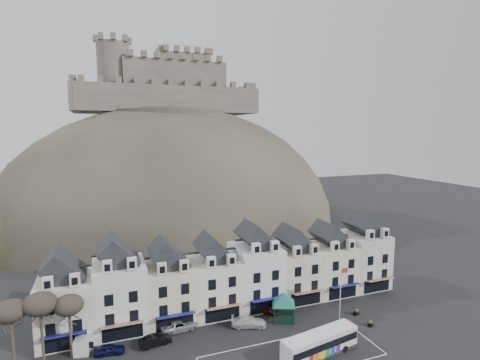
% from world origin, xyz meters
% --- Properties ---
extents(coach_bay_markings, '(22.00, 7.50, 0.01)m').
position_xyz_m(coach_bay_markings, '(2.00, 1.25, 0.00)').
color(coach_bay_markings, silver).
rests_on(coach_bay_markings, ground).
extents(townhouse_terrace, '(54.40, 9.35, 11.80)m').
position_xyz_m(townhouse_terrace, '(0.15, 15.97, 5.30)').
color(townhouse_terrace, white).
rests_on(townhouse_terrace, ground).
extents(castle_hill, '(100.00, 76.00, 68.00)m').
position_xyz_m(castle_hill, '(1.25, 68.95, 0.11)').
color(castle_hill, '#342E28').
rests_on(castle_hill, ground).
extents(castle, '(50.20, 22.20, 22.00)m').
position_xyz_m(castle, '(0.51, 75.93, 40.19)').
color(castle, brown).
rests_on(castle, ground).
extents(tree_left_far, '(3.61, 3.61, 8.24)m').
position_xyz_m(tree_left_far, '(-29.00, 10.50, 6.90)').
color(tree_left_far, '#3E3127').
rests_on(tree_left_far, ground).
extents(tree_left_mid, '(3.78, 3.78, 8.64)m').
position_xyz_m(tree_left_mid, '(-26.00, 10.50, 7.24)').
color(tree_left_mid, '#3E3127').
rests_on(tree_left_mid, ground).
extents(tree_left_near, '(3.43, 3.43, 7.84)m').
position_xyz_m(tree_left_near, '(-23.00, 10.50, 6.55)').
color(tree_left_near, '#3E3127').
rests_on(tree_left_near, ground).
extents(bus, '(10.57, 4.09, 2.91)m').
position_xyz_m(bus, '(5.16, 0.24, 1.61)').
color(bus, '#262628').
rests_on(bus, ground).
extents(bus_shelter, '(5.94, 5.94, 4.14)m').
position_xyz_m(bus_shelter, '(5.00, 9.50, 3.21)').
color(bus_shelter, black).
rests_on(bus_shelter, ground).
extents(red_buoy, '(1.47, 1.47, 1.81)m').
position_xyz_m(red_buoy, '(11.52, 3.34, 0.93)').
color(red_buoy, black).
rests_on(red_buoy, ground).
extents(flagpole, '(1.15, 0.12, 7.93)m').
position_xyz_m(flagpole, '(12.68, 6.63, 4.53)').
color(flagpole, silver).
rests_on(flagpole, ground).
extents(white_van, '(2.46, 4.34, 1.87)m').
position_xyz_m(white_van, '(-21.63, 12.00, 0.94)').
color(white_van, silver).
rests_on(white_van, ground).
extents(planter_west, '(0.98, 0.73, 0.88)m').
position_xyz_m(planter_west, '(15.58, 3.59, 0.42)').
color(planter_west, black).
rests_on(planter_west, ground).
extents(planter_east, '(1.07, 0.78, 0.96)m').
position_xyz_m(planter_east, '(15.81, 7.00, 0.46)').
color(planter_east, black).
rests_on(planter_east, ground).
extents(car_navy, '(3.79, 1.89, 1.24)m').
position_xyz_m(car_navy, '(-18.73, 9.57, 0.62)').
color(car_navy, '#0B0E3A').
rests_on(car_navy, ground).
extents(car_black, '(4.21, 2.05, 1.33)m').
position_xyz_m(car_black, '(-13.20, 9.50, 0.67)').
color(car_black, black).
rests_on(car_black, ground).
extents(car_silver, '(5.30, 2.90, 1.43)m').
position_xyz_m(car_silver, '(-9.60, 12.00, 0.72)').
color(car_silver, '#A8ABB0').
rests_on(car_silver, ground).
extents(car_white, '(5.25, 3.50, 1.41)m').
position_xyz_m(car_white, '(-0.40, 9.50, 0.71)').
color(car_white, silver).
rests_on(car_white, ground).
extents(car_maroon, '(4.13, 2.04, 1.35)m').
position_xyz_m(car_maroon, '(4.80, 12.00, 0.68)').
color(car_maroon, '#601505').
rests_on(car_maroon, ground).
extents(car_charcoal, '(5.09, 3.37, 1.59)m').
position_xyz_m(car_charcoal, '(6.00, 12.00, 0.79)').
color(car_charcoal, black).
rests_on(car_charcoal, ground).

